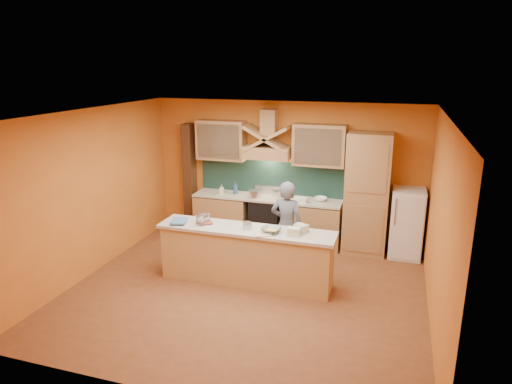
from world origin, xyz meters
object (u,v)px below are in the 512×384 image
(fridge, at_px, (407,223))
(kitchen_scale, at_px, (247,226))
(person, at_px, (287,226))
(mixing_bowl, at_px, (271,230))
(stove, at_px, (266,219))

(fridge, bearing_deg, kitchen_scale, -142.20)
(person, height_order, mixing_bowl, person)
(stove, bearing_deg, person, -59.50)
(person, bearing_deg, mixing_bowl, 90.57)
(stove, distance_m, person, 1.44)
(mixing_bowl, bearing_deg, stove, 108.10)
(stove, height_order, fridge, fridge)
(fridge, relative_size, mixing_bowl, 4.18)
(kitchen_scale, bearing_deg, stove, 103.79)
(kitchen_scale, xyz_separation_m, mixing_bowl, (0.41, -0.03, -0.01))
(kitchen_scale, distance_m, mixing_bowl, 0.41)
(stove, bearing_deg, mixing_bowl, -71.90)
(person, distance_m, mixing_bowl, 0.77)
(fridge, xyz_separation_m, person, (-1.99, -1.20, 0.15))
(kitchen_scale, bearing_deg, person, 63.05)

